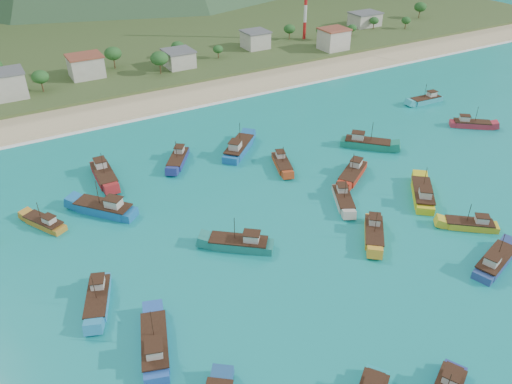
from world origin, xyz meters
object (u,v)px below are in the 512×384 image
boat_20 (239,148)px  boat_30 (240,244)px  boat_13 (471,124)px  boat_28 (282,164)px  boat_14 (423,195)px  boat_22 (104,175)px  boat_0 (343,199)px  boat_23 (426,100)px  boat_9 (98,299)px  boat_33 (353,174)px  boat_2 (105,209)px  boat_11 (495,262)px  boat_7 (366,144)px  boat_26 (178,160)px  boat_10 (470,225)px  boat_5 (374,233)px  boat_4 (155,345)px  boat_32 (45,223)px

boat_20 → boat_30: (-16.71, -31.63, -0.15)m
boat_13 → boat_28: (-53.42, 6.54, -0.07)m
boat_14 → boat_22: bearing=-176.6°
boat_0 → boat_13: 52.12m
boat_20 → boat_23: size_ratio=1.13×
boat_9 → boat_0: bearing=-155.2°
boat_30 → boat_33: boat_30 is taller
boat_2 → boat_11: 69.88m
boat_30 → boat_23: bearing=-28.8°
boat_20 → boat_22: 30.82m
boat_23 → boat_9: bearing=111.7°
boat_13 → boat_14: (-36.19, -18.57, 0.19)m
boat_7 → boat_30: boat_7 is taller
boat_13 → boat_0: bearing=-38.0°
boat_9 → boat_28: bearing=-134.2°
boat_11 → boat_7: bearing=150.0°
boat_23 → boat_26: (-75.03, 1.98, 0.00)m
boat_10 → boat_22: bearing=85.3°
boat_5 → boat_13: size_ratio=1.01×
boat_23 → boat_33: 50.55m
boat_26 → boat_9: bearing=87.7°
boat_0 → boat_30: boat_30 is taller
boat_5 → boat_22: 57.01m
boat_11 → boat_22: (-48.06, 60.11, 0.10)m
boat_2 → boat_33: bearing=-55.4°
boat_2 → boat_33: (49.70, -12.87, -0.15)m
boat_30 → boat_4: bearing=162.8°
boat_9 → boat_32: bearing=-61.6°
boat_13 → boat_26: size_ratio=0.97×
boat_5 → boat_9: 47.66m
boat_2 → boat_7: bearing=-44.1°
boat_5 → boat_26: boat_5 is taller
boat_0 → boat_28: size_ratio=1.02×
boat_2 → boat_32: (-10.82, 1.35, -0.35)m
boat_4 → boat_20: bearing=68.7°
boat_11 → boat_23: size_ratio=1.10×
boat_4 → boat_13: 99.71m
boat_13 → boat_14: bearing=-23.9°
boat_32 → boat_4: bearing=-107.9°
boat_10 → boat_30: size_ratio=0.84×
boat_5 → boat_10: 18.33m
boat_2 → boat_14: (56.34, -26.49, -0.05)m
boat_0 → boat_13: bearing=-139.8°
boat_26 → boat_30: 34.15m
boat_7 → boat_30: (-44.28, -18.80, -0.06)m
boat_2 → boat_28: (39.11, -1.38, -0.30)m
boat_2 → boat_9: size_ratio=1.09×
boat_33 → boat_7: bearing=-84.4°
boat_14 → boat_30: (-39.05, 4.27, -0.07)m
boat_0 → boat_2: (-41.77, 19.71, 0.27)m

